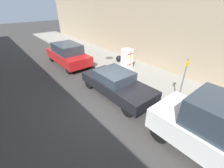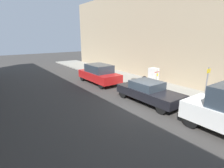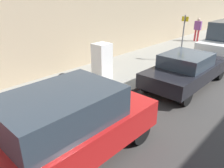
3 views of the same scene
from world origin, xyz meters
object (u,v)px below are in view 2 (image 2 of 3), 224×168
at_px(trash_bag, 144,79).
at_px(street_sign_post, 206,86).
at_px(parked_sedan_dark, 148,92).
at_px(discarded_refrigerator, 153,77).
at_px(parked_suv_red, 99,74).

bearing_deg(trash_bag, street_sign_post, 74.32).
xyz_separation_m(street_sign_post, parked_sedan_dark, (1.66, -2.82, -0.77)).
xyz_separation_m(street_sign_post, trash_bag, (-1.81, -6.46, -1.11)).
bearing_deg(parked_sedan_dark, street_sign_post, 120.50).
bearing_deg(trash_bag, discarded_refrigerator, 67.94).
height_order(street_sign_post, parked_suv_red, street_sign_post).
bearing_deg(discarded_refrigerator, parked_suv_red, -54.71).
xyz_separation_m(discarded_refrigerator, street_sign_post, (1.17, 4.88, 0.59)).
bearing_deg(parked_sedan_dark, discarded_refrigerator, -144.02).
xyz_separation_m(discarded_refrigerator, parked_sedan_dark, (2.83, 2.06, -0.18)).
relative_size(trash_bag, parked_suv_red, 0.11).
distance_m(discarded_refrigerator, parked_sedan_dark, 3.51).
distance_m(trash_bag, parked_sedan_dark, 5.04).
xyz_separation_m(trash_bag, parked_sedan_dark, (3.47, 3.64, 0.34)).
height_order(parked_suv_red, parked_sedan_dark, parked_suv_red).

